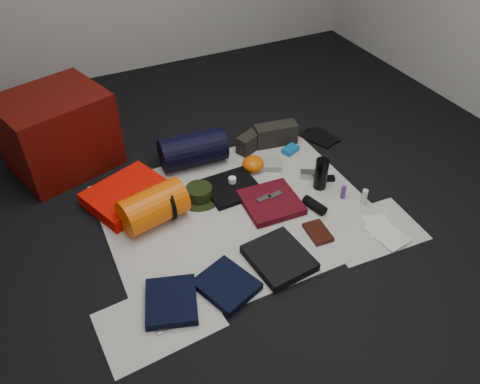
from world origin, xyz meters
name	(u,v)px	position (x,y,z in m)	size (l,w,h in m)	color
floor	(238,213)	(0.00, 0.00, -0.01)	(4.50, 4.50, 0.02)	black
newspaper_mat	(238,211)	(0.00, 0.00, 0.00)	(1.60, 1.30, 0.01)	silver
newspaper_sheet_front_left	(159,320)	(-0.70, -0.55, 0.00)	(0.58, 0.40, 0.00)	silver
newspaper_sheet_front_right	(371,230)	(0.65, -0.50, 0.00)	(0.58, 0.40, 0.00)	silver
red_cabinet	(58,132)	(-0.87, 0.97, 0.27)	(0.65, 0.54, 0.54)	#4E0A05
sleeping_pad	(128,195)	(-0.58, 0.40, 0.05)	(0.48, 0.39, 0.09)	#F81102
stuff_sack	(153,207)	(-0.49, 0.14, 0.12)	(0.23, 0.23, 0.39)	#DF5303
sack_strap_left	(137,212)	(-0.59, 0.14, 0.11)	(0.22, 0.22, 0.03)	black
sack_strap_right	(169,203)	(-0.39, 0.14, 0.11)	(0.22, 0.22, 0.03)	black
navy_duffel	(193,150)	(-0.06, 0.59, 0.12)	(0.24, 0.24, 0.45)	black
boonie_brim	(200,197)	(-0.17, 0.23, 0.01)	(0.28, 0.28, 0.01)	black
boonie_crown	(199,192)	(-0.17, 0.23, 0.05)	(0.17, 0.17, 0.07)	black
hiking_boot_left	(252,141)	(0.39, 0.58, 0.07)	(0.26, 0.10, 0.13)	black
hiking_boot_right	(276,134)	(0.58, 0.56, 0.08)	(0.31, 0.12, 0.16)	black
flip_flop_left	(316,139)	(0.88, 0.47, 0.01)	(0.10, 0.27, 0.02)	black
flip_flop_right	(323,135)	(0.96, 0.49, 0.01)	(0.10, 0.27, 0.01)	black
trousers_navy_a	(171,301)	(-0.61, -0.49, 0.03)	(0.26, 0.29, 0.05)	black
trousers_navy_b	(227,285)	(-0.31, -0.52, 0.03)	(0.25, 0.29, 0.05)	black
trousers_charcoal	(279,258)	(0.03, -0.48, 0.03)	(0.30, 0.35, 0.05)	black
black_tshirt	(232,187)	(0.05, 0.21, 0.02)	(0.34, 0.31, 0.03)	black
red_shirt	(271,202)	(0.21, -0.04, 0.03)	(0.34, 0.34, 0.05)	#4E0813
orange_stuff_sack	(253,164)	(0.28, 0.34, 0.06)	(0.15, 0.15, 0.10)	#DF5303
first_aid_pouch	(269,164)	(0.39, 0.32, 0.03)	(0.17, 0.13, 0.04)	gray
water_bottle	(321,174)	(0.59, -0.02, 0.12)	(0.09, 0.09, 0.22)	black
speaker	(315,205)	(0.44, -0.19, 0.04)	(0.06, 0.06, 0.16)	black
compact_camera	(308,174)	(0.58, 0.10, 0.03)	(0.11, 0.06, 0.04)	#A0A0A4
cyan_case	(290,150)	(0.62, 0.41, 0.03)	(0.12, 0.08, 0.04)	#1164A4
toiletry_purple	(343,192)	(0.66, -0.18, 0.05)	(0.03, 0.03, 0.09)	#4C267B
toiletry_clear	(364,197)	(0.75, -0.28, 0.06)	(0.04, 0.04, 0.11)	#B9BFBA
paperback_book	(318,232)	(0.34, -0.39, 0.02)	(0.12, 0.18, 0.03)	black
map_booklet	(387,234)	(0.70, -0.57, 0.01)	(0.17, 0.24, 0.01)	silver
map_printout	(378,226)	(0.70, -0.49, 0.01)	(0.16, 0.20, 0.01)	silver
sunglasses	(326,179)	(0.67, 0.02, 0.02)	(0.11, 0.04, 0.03)	black
key_cluster	(163,326)	(-0.70, -0.60, 0.01)	(0.07, 0.07, 0.01)	#A0A0A4
tape_roll	(232,180)	(0.07, 0.24, 0.06)	(0.05, 0.05, 0.04)	silver
energy_bar_a	(264,199)	(0.17, -0.02, 0.06)	(0.10, 0.04, 0.01)	#A0A0A4
energy_bar_b	(275,195)	(0.25, -0.02, 0.06)	(0.10, 0.04, 0.01)	#A0A0A4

